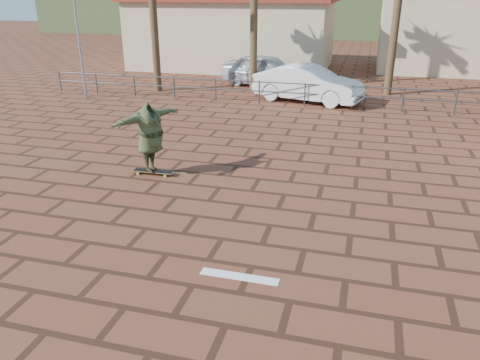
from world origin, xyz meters
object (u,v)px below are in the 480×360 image
(longboard, at_px, (153,171))
(car_silver, at_px, (266,70))
(car_white, at_px, (308,84))
(skateboarder, at_px, (150,137))

(longboard, bearing_deg, car_silver, 86.99)
(longboard, xyz_separation_m, car_white, (2.85, 10.10, 0.70))
(longboard, bearing_deg, car_white, 72.54)
(longboard, xyz_separation_m, skateboarder, (-0.00, 0.00, 0.96))
(longboard, height_order, skateboarder, skateboarder)
(skateboarder, height_order, car_silver, skateboarder)
(longboard, relative_size, car_silver, 0.24)
(skateboarder, distance_m, car_white, 10.50)
(skateboarder, bearing_deg, car_white, 5.93)
(longboard, bearing_deg, skateboarder, 133.27)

